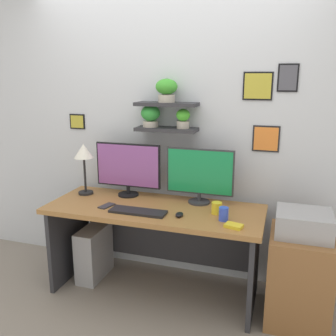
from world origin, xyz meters
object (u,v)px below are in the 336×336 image
object	(u,v)px
scissors_tray	(234,226)
drawer_cabinet	(299,277)
keyboard	(138,212)
cell_phone	(107,206)
computer_tower_left	(94,252)
monitor_right	(200,174)
printer	(304,223)
desk_lamp	(84,155)
monitor_left	(128,168)
desk	(157,228)
computer_mouse	(179,215)
pen_cup	(224,214)
coffee_mug	(217,208)

from	to	relation	value
scissors_tray	drawer_cabinet	xyz separation A→B (m)	(0.46, 0.20, -0.42)
keyboard	drawer_cabinet	size ratio (longest dim) A/B	0.65
cell_phone	computer_tower_left	world-z (taller)	cell_phone
monitor_right	printer	size ratio (longest dim) A/B	1.46
desk_lamp	monitor_left	bearing A→B (deg)	12.56
drawer_cabinet	printer	xyz separation A→B (m)	(0.00, -0.00, 0.42)
desk	computer_mouse	xyz separation A→B (m)	(0.25, -0.19, 0.22)
keyboard	computer_mouse	world-z (taller)	computer_mouse
monitor_left	drawer_cabinet	distance (m)	1.61
desk	keyboard	distance (m)	0.32
desk_lamp	drawer_cabinet	world-z (taller)	desk_lamp
keyboard	computer_mouse	size ratio (longest dim) A/B	4.89
keyboard	scissors_tray	bearing A→B (deg)	-4.55
monitor_right	pen_cup	distance (m)	0.46
desk	pen_cup	bearing A→B (deg)	-16.44
keyboard	scissors_tray	xyz separation A→B (m)	(0.74, -0.06, 0.00)
coffee_mug	computer_mouse	bearing A→B (deg)	-150.24
monitor_right	monitor_left	bearing A→B (deg)	180.00
coffee_mug	printer	bearing A→B (deg)	-2.90
monitor_right	computer_mouse	size ratio (longest dim) A/B	6.17
printer	computer_mouse	bearing A→B (deg)	-172.65
desk	monitor_right	xyz separation A→B (m)	(0.32, 0.16, 0.45)
monitor_right	scissors_tray	size ratio (longest dim) A/B	4.63
desk_lamp	printer	xyz separation A→B (m)	(1.83, -0.16, -0.34)
pen_cup	drawer_cabinet	bearing A→B (deg)	9.21
scissors_tray	computer_tower_left	distance (m)	1.39
monitor_right	desk_lamp	world-z (taller)	monitor_right
desk_lamp	computer_tower_left	size ratio (longest dim) A/B	0.97
keyboard	coffee_mug	xyz separation A→B (m)	(0.58, 0.17, 0.04)
computer_mouse	cell_phone	bearing A→B (deg)	177.18
drawer_cabinet	desk	bearing A→B (deg)	175.92
drawer_cabinet	printer	distance (m)	0.42
monitor_right	pen_cup	world-z (taller)	monitor_right
keyboard	desk_lamp	xyz separation A→B (m)	(-0.62, 0.29, 0.34)
printer	monitor_right	bearing A→B (deg)	163.40
cell_phone	monitor_right	bearing A→B (deg)	38.71
computer_mouse	scissors_tray	bearing A→B (deg)	-11.22
monitor_right	computer_tower_left	size ratio (longest dim) A/B	1.19
monitor_left	cell_phone	xyz separation A→B (m)	(-0.05, -0.32, -0.24)
monitor_right	keyboard	size ratio (longest dim) A/B	1.26
coffee_mug	scissors_tray	distance (m)	0.28
keyboard	cell_phone	bearing A→B (deg)	169.61
scissors_tray	monitor_left	bearing A→B (deg)	156.03
computer_mouse	computer_tower_left	bearing A→B (deg)	167.49
monitor_left	coffee_mug	xyz separation A→B (m)	(0.82, -0.21, -0.20)
pen_cup	cell_phone	bearing A→B (deg)	179.59
monitor_left	desk_lamp	world-z (taller)	monitor_left
desk_lamp	computer_tower_left	xyz separation A→B (m)	(0.10, -0.08, -0.87)
desk	scissors_tray	size ratio (longest dim) A/B	14.43
computer_tower_left	drawer_cabinet	bearing A→B (deg)	-2.47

